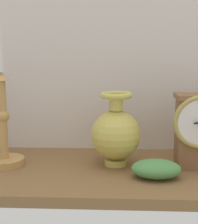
% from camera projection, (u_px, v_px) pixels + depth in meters
% --- Properties ---
extents(ground_plane, '(1.00, 0.36, 0.02)m').
position_uv_depth(ground_plane, '(102.00, 173.00, 0.88)').
color(ground_plane, brown).
extents(back_wall, '(1.20, 0.02, 0.65)m').
position_uv_depth(back_wall, '(105.00, 35.00, 1.01)').
color(back_wall, silver).
rests_on(back_wall, ground_plane).
extents(mantel_clock, '(0.13, 0.10, 0.18)m').
position_uv_depth(mantel_clock, '(197.00, 129.00, 0.87)').
color(mantel_clock, brown).
rests_on(mantel_clock, ground_plane).
extents(candlestick_tall_left, '(0.10, 0.10, 0.43)m').
position_uv_depth(candlestick_tall_left, '(3.00, 120.00, 0.89)').
color(candlestick_tall_left, tan).
rests_on(candlestick_tall_left, ground_plane).
extents(brass_vase_bulbous, '(0.12, 0.12, 0.18)m').
position_uv_depth(brass_vase_bulbous, '(116.00, 133.00, 0.89)').
color(brass_vase_bulbous, gold).
rests_on(brass_vase_bulbous, ground_plane).
extents(ivy_sprig, '(0.11, 0.08, 0.04)m').
position_uv_depth(ivy_sprig, '(156.00, 169.00, 0.81)').
color(ivy_sprig, '#508948').
rests_on(ivy_sprig, ground_plane).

